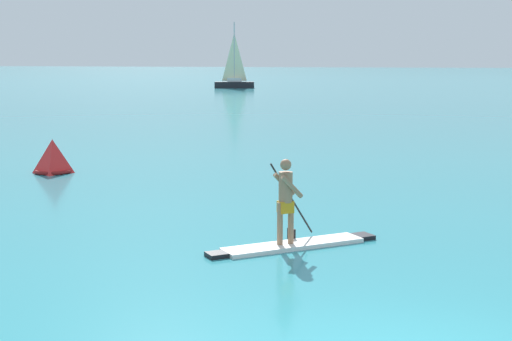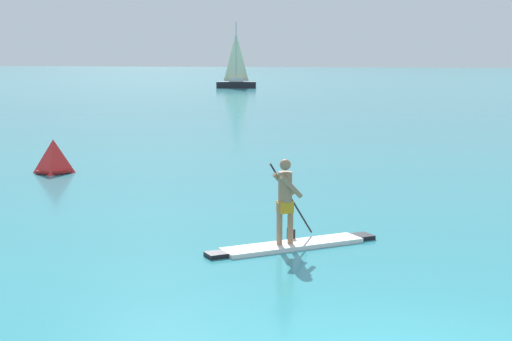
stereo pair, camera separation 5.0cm
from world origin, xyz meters
name	(u,v)px [view 2 (the right image)]	position (x,y,z in m)	size (l,w,h in m)	color
paddleboarder_mid_center	(291,227)	(-2.21, 5.24, 0.40)	(2.97, 2.50, 1.76)	white
race_marker_buoy	(54,158)	(-10.97, 12.70, 0.46)	(1.15, 1.15, 1.05)	red
sailboat_left_horizon	(236,80)	(-20.33, 72.97, 0.94)	(4.47, 2.04, 7.20)	black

